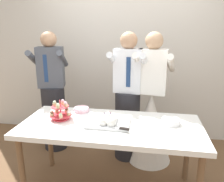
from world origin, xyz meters
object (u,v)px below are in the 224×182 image
at_px(round_cake, 81,110).
at_px(person_guest, 53,99).
at_px(plate_stack, 171,121).
at_px(person_bride, 150,118).
at_px(cupcake_stand, 61,112).
at_px(main_cake_tray, 108,121).
at_px(dessert_table, 111,131).
at_px(person_groom, 128,105).

height_order(round_cake, person_guest, person_guest).
xyz_separation_m(plate_stack, person_bride, (-0.19, 0.58, -0.22)).
xyz_separation_m(cupcake_stand, main_cake_tray, (0.51, -0.06, -0.04)).
distance_m(main_cake_tray, person_bride, 0.85).
distance_m(dessert_table, plate_stack, 0.61).
bearing_deg(person_guest, person_bride, -3.98).
xyz_separation_m(person_groom, person_bride, (0.30, -0.02, -0.16)).
height_order(cupcake_stand, person_groom, person_groom).
xyz_separation_m(dessert_table, cupcake_stand, (-0.54, 0.04, 0.16)).
height_order(plate_stack, round_cake, round_cake).
height_order(person_groom, person_guest, same).
height_order(main_cake_tray, person_groom, person_groom).
bearing_deg(plate_stack, person_groom, 129.40).
bearing_deg(cupcake_stand, person_guest, 119.55).
relative_size(dessert_table, person_groom, 1.08).
distance_m(main_cake_tray, person_groom, 0.73).
height_order(dessert_table, cupcake_stand, cupcake_stand).
xyz_separation_m(cupcake_stand, plate_stack, (1.13, 0.06, -0.06)).
relative_size(cupcake_stand, round_cake, 0.96).
xyz_separation_m(plate_stack, person_groom, (-0.49, 0.60, -0.06)).
distance_m(plate_stack, person_groom, 0.77).
bearing_deg(plate_stack, person_bride, 108.29).
bearing_deg(cupcake_stand, main_cake_tray, -6.25).
height_order(dessert_table, plate_stack, plate_stack).
relative_size(plate_stack, person_groom, 0.11).
distance_m(dessert_table, person_groom, 0.70).
relative_size(dessert_table, plate_stack, 9.85).
bearing_deg(main_cake_tray, cupcake_stand, 173.75).
bearing_deg(cupcake_stand, round_cake, 55.94).
relative_size(person_groom, person_bride, 1.00).
bearing_deg(dessert_table, plate_stack, 9.36).
bearing_deg(round_cake, person_guest, 138.29).
bearing_deg(round_cake, plate_stack, -9.72).
relative_size(dessert_table, person_bride, 1.08).
distance_m(plate_stack, round_cake, 0.99).
xyz_separation_m(main_cake_tray, plate_stack, (0.61, 0.12, -0.01)).
distance_m(dessert_table, person_guest, 1.22).
bearing_deg(plate_stack, dessert_table, -170.64).
distance_m(cupcake_stand, main_cake_tray, 0.52).
distance_m(round_cake, person_bride, 0.91).
height_order(plate_stack, person_guest, person_guest).
distance_m(plate_stack, person_guest, 1.68).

